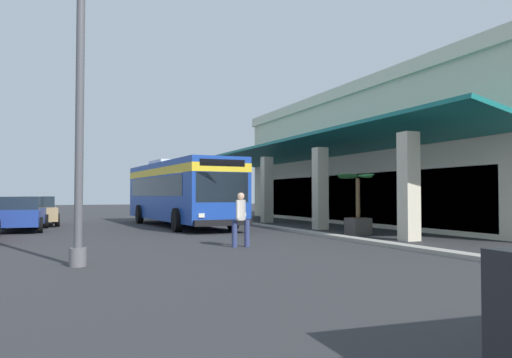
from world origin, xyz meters
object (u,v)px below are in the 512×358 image
parked_sedan_blue (21,213)px  pedestrian (241,217)px  potted_palm (358,218)px  parked_sedan_tan (37,211)px  lot_light_pole (80,89)px  transit_bus (180,189)px

parked_sedan_blue → pedestrian: size_ratio=2.79×
potted_palm → pedestrian: bearing=-67.0°
parked_sedan_tan → potted_palm: bearing=46.5°
parked_sedan_blue → pedestrian: bearing=33.3°
potted_palm → lot_light_pole: 11.95m
pedestrian → transit_bus: bearing=176.2°
transit_bus → parked_sedan_blue: bearing=-85.4°
potted_palm → parked_sedan_tan: bearing=-133.5°
lot_light_pole → potted_palm: bearing=114.6°
parked_sedan_tan → potted_palm: size_ratio=1.87×
transit_bus → potted_palm: 9.47m
parked_sedan_tan → pedestrian: pedestrian is taller
potted_palm → lot_light_pole: size_ratio=0.33×
parked_sedan_blue → potted_palm: potted_palm is taller
transit_bus → potted_palm: transit_bus is taller
transit_bus → pedestrian: transit_bus is taller
transit_bus → potted_palm: bearing=33.2°
parked_sedan_blue → potted_palm: (7.29, 12.24, -0.10)m
pedestrian → potted_palm: potted_palm is taller
parked_sedan_blue → lot_light_pole: size_ratio=0.63×
pedestrian → potted_palm: size_ratio=0.67×
transit_bus → lot_light_pole: (12.65, -5.33, 2.01)m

